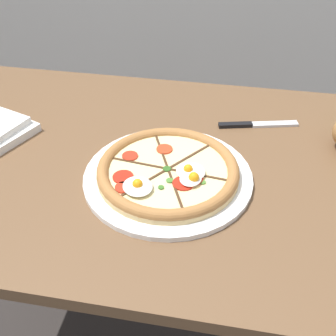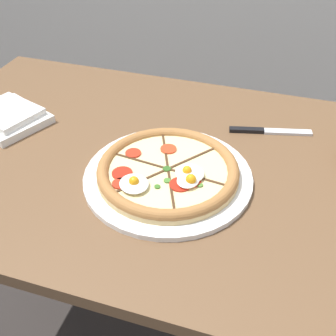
% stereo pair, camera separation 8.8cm
% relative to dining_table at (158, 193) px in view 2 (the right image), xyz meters
% --- Properties ---
extents(ground_plane, '(12.00, 12.00, 0.00)m').
position_rel_dining_table_xyz_m(ground_plane, '(0.00, 0.00, -0.62)').
color(ground_plane, '#2D2826').
extents(dining_table, '(1.23, 0.77, 0.73)m').
position_rel_dining_table_xyz_m(dining_table, '(0.00, 0.00, 0.00)').
color(dining_table, brown).
rests_on(dining_table, ground_plane).
extents(pizza, '(0.36, 0.36, 0.05)m').
position_rel_dining_table_xyz_m(pizza, '(0.05, -0.07, 0.13)').
color(pizza, white).
rests_on(pizza, dining_table).
extents(napkin_folded, '(0.23, 0.21, 0.04)m').
position_rel_dining_table_xyz_m(napkin_folded, '(-0.41, 0.03, 0.13)').
color(napkin_folded, silver).
rests_on(napkin_folded, dining_table).
extents(knife_main, '(0.20, 0.07, 0.01)m').
position_rel_dining_table_xyz_m(knife_main, '(0.23, 0.18, 0.11)').
color(knife_main, silver).
rests_on(knife_main, dining_table).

